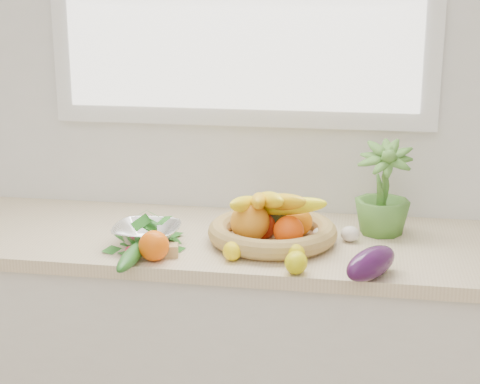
% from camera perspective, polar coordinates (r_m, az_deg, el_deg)
% --- Properties ---
extents(back_wall, '(4.50, 0.02, 2.70)m').
position_cam_1_polar(back_wall, '(2.50, 0.11, 8.63)').
color(back_wall, white).
rests_on(back_wall, ground).
extents(counter_cabinet, '(2.20, 0.58, 0.86)m').
position_cam_1_polar(counter_cabinet, '(2.50, -1.08, -13.63)').
color(counter_cabinet, silver).
rests_on(counter_cabinet, ground).
extents(countertop, '(2.24, 0.62, 0.04)m').
position_cam_1_polar(countertop, '(2.32, -1.14, -3.87)').
color(countertop, beige).
rests_on(countertop, counter_cabinet).
extents(orange_loose, '(0.10, 0.10, 0.09)m').
position_cam_1_polar(orange_loose, '(2.11, -6.70, -4.16)').
color(orange_loose, '#F45D07').
rests_on(orange_loose, countertop).
extents(lemon_a, '(0.09, 0.09, 0.06)m').
position_cam_1_polar(lemon_a, '(2.09, 4.25, -4.73)').
color(lemon_a, '#D7C10B').
rests_on(lemon_a, countertop).
extents(lemon_b, '(0.07, 0.08, 0.06)m').
position_cam_1_polar(lemon_b, '(2.01, 4.37, -5.48)').
color(lemon_b, '#D4CC0B').
rests_on(lemon_b, countertop).
extents(lemon_c, '(0.07, 0.08, 0.05)m').
position_cam_1_polar(lemon_c, '(2.10, -0.61, -4.60)').
color(lemon_c, yellow).
rests_on(lemon_c, countertop).
extents(apple, '(0.10, 0.10, 0.09)m').
position_cam_1_polar(apple, '(2.26, 1.66, -2.64)').
color(apple, red).
rests_on(apple, countertop).
extents(ginger, '(0.12, 0.07, 0.03)m').
position_cam_1_polar(ginger, '(2.14, -6.28, -4.54)').
color(ginger, tan).
rests_on(ginger, countertop).
extents(garlic_a, '(0.06, 0.06, 0.04)m').
position_cam_1_polar(garlic_a, '(2.26, 6.23, -3.32)').
color(garlic_a, silver).
rests_on(garlic_a, countertop).
extents(garlic_b, '(0.06, 0.06, 0.05)m').
position_cam_1_polar(garlic_b, '(2.28, 8.53, -3.23)').
color(garlic_b, white).
rests_on(garlic_b, countertop).
extents(garlic_c, '(0.06, 0.06, 0.04)m').
position_cam_1_polar(garlic_c, '(2.19, 4.29, -3.90)').
color(garlic_c, white).
rests_on(garlic_c, countertop).
extents(eggplant, '(0.18, 0.22, 0.08)m').
position_cam_1_polar(eggplant, '(2.00, 10.14, -5.46)').
color(eggplant, '#37103D').
rests_on(eggplant, countertop).
extents(cucumber, '(0.05, 0.25, 0.05)m').
position_cam_1_polar(cucumber, '(2.10, -8.35, -4.89)').
color(cucumber, '#1E5719').
rests_on(cucumber, countertop).
extents(radish, '(0.03, 0.03, 0.03)m').
position_cam_1_polar(radish, '(2.16, -8.53, -4.55)').
color(radish, '#D31A48').
rests_on(radish, countertop).
extents(potted_herb, '(0.19, 0.19, 0.31)m').
position_cam_1_polar(potted_herb, '(2.34, 11.02, 0.10)').
color(potted_herb, '#4A812E').
rests_on(potted_herb, countertop).
extents(fruit_basket, '(0.52, 0.52, 0.19)m').
position_cam_1_polar(fruit_basket, '(2.24, 2.45, -2.57)').
color(fruit_basket, '#AB764C').
rests_on(fruit_basket, countertop).
extents(colander_with_spinach, '(0.20, 0.20, 0.11)m').
position_cam_1_polar(colander_with_spinach, '(2.23, -7.24, -2.79)').
color(colander_with_spinach, silver).
rests_on(colander_with_spinach, countertop).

